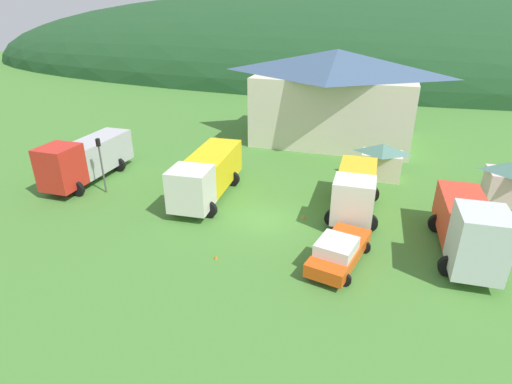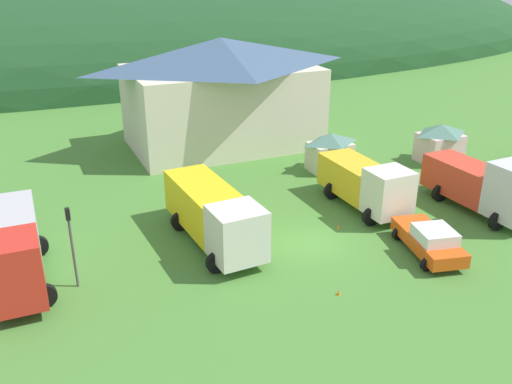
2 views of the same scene
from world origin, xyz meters
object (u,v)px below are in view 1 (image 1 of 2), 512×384
Objects in this scene: heavy_rig_striped at (355,189)px; service_pickup_orange at (339,251)px; traffic_light_west at (101,160)px; crane_truck_red at (85,158)px; tow_truck_silver at (469,227)px; depot_building at (334,95)px; play_shed_pink at (511,181)px; traffic_cone_near_pickup at (216,259)px; play_shed_cream at (381,160)px; traffic_cone_mid_row at (304,219)px; flatbed_truck_yellow at (207,174)px.

heavy_rig_striped is 6.22m from service_pickup_orange.
crane_truck_red is at bearing 151.24° from traffic_light_west.
heavy_rig_striped is 0.92× the size of tow_truck_silver.
heavy_rig_striped is 1.74× the size of traffic_light_west.
tow_truck_silver is at bearing -62.97° from depot_building.
crane_truck_red is (-29.82, -5.61, 0.36)m from play_shed_pink.
play_shed_pink reaches higher than traffic_cone_near_pickup.
play_shed_cream is 0.79× the size of traffic_light_west.
play_shed_cream is 20.73m from traffic_light_west.
heavy_rig_striped is at bearing 30.81° from traffic_cone_mid_row.
traffic_cone_near_pickup is (-6.50, -7.57, -1.68)m from heavy_rig_striped.
service_pickup_orange is 10.29× the size of traffic_cone_near_pickup.
traffic_cone_near_pickup is (10.85, -5.55, -2.48)m from traffic_light_west.
depot_building is at bearing 154.62° from flatbed_truck_yellow.
service_pickup_orange is (-0.22, -6.15, -0.85)m from heavy_rig_striped.
tow_truck_silver is at bearing 18.12° from traffic_cone_near_pickup.
play_shed_cream is 11.17m from tow_truck_silver.
traffic_cone_near_pickup is (-2.96, -23.00, -4.45)m from depot_building.
traffic_cone_mid_row is (3.60, 5.84, 0.00)m from traffic_cone_near_pickup.
heavy_rig_striped is 3.77m from traffic_cone_mid_row.
heavy_rig_striped is at bearing -102.14° from play_shed_cream.
heavy_rig_striped is at bearing 92.18° from crane_truck_red.
play_shed_cream is 22.53m from crane_truck_red.
crane_truck_red is at bearing -161.03° from play_shed_cream.
service_pickup_orange is (9.77, -5.56, -0.94)m from flatbed_truck_yellow.
traffic_cone_near_pickup is (-6.28, -1.42, -0.83)m from service_pickup_orange.
tow_truck_silver is at bearing 84.15° from crane_truck_red.
depot_building is 1.90× the size of crane_truck_red.
crane_truck_red is 17.10m from traffic_cone_mid_row.
crane_truck_red reaches higher than flatbed_truck_yellow.
traffic_cone_near_pickup is at bearing -142.66° from play_shed_pink.
crane_truck_red is 1.07× the size of tow_truck_silver.
depot_building is 2.04× the size of tow_truck_silver.
play_shed_cream is at bearing -157.48° from tow_truck_silver.
heavy_rig_striped is at bearing 49.37° from traffic_cone_near_pickup.
play_shed_cream is 6.70× the size of traffic_cone_mid_row.
flatbed_truck_yellow is at bearing 10.97° from traffic_light_west.
service_pickup_orange is (-10.17, -11.13, -0.67)m from play_shed_pink.
flatbed_truck_yellow is at bearing -87.53° from heavy_rig_striped.
depot_building is 4.86× the size of play_shed_pink.
traffic_cone_mid_row is (-4.34, -8.42, -1.43)m from play_shed_cream.
play_shed_cream is 13.55m from flatbed_truck_yellow.
traffic_cone_near_pickup is at bearing 62.92° from crane_truck_red.
traffic_cone_near_pickup is 1.06× the size of traffic_cone_mid_row.
traffic_cone_mid_row is (-2.90, -1.73, -1.68)m from heavy_rig_striped.
flatbed_truck_yellow is 18.08× the size of traffic_cone_mid_row.
play_shed_cream is at bearing 109.32° from crane_truck_red.
flatbed_truck_yellow is 16.33m from tow_truck_silver.
play_shed_cream is 0.99× the size of play_shed_pink.
play_shed_pink is at bearing -11.38° from play_shed_cream.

